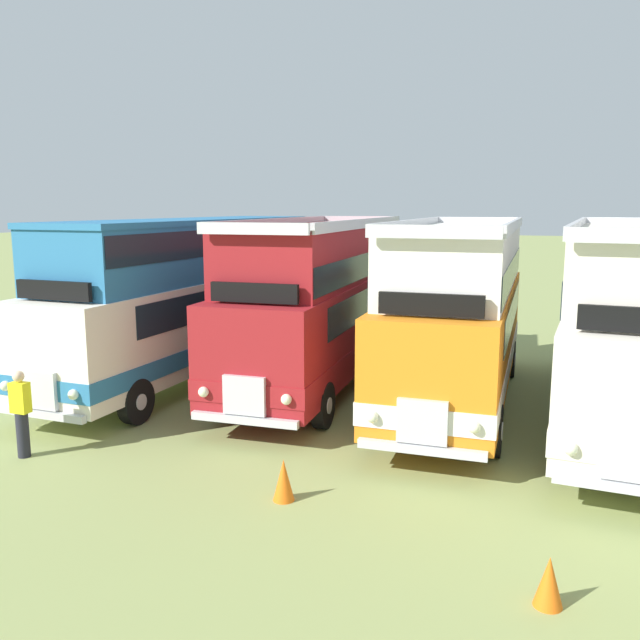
# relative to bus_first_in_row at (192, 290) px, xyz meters

# --- Properties ---
(bus_first_in_row) EXTENTS (2.85, 11.72, 4.49)m
(bus_first_in_row) POSITION_rel_bus_first_in_row_xyz_m (0.00, 0.00, 0.00)
(bus_first_in_row) COLOR silver
(bus_first_in_row) RESTS_ON ground
(bus_second_in_row) EXTENTS (2.99, 10.34, 4.52)m
(bus_second_in_row) POSITION_rel_bus_first_in_row_xyz_m (3.78, 0.35, -0.12)
(bus_second_in_row) COLOR maroon
(bus_second_in_row) RESTS_ON ground
(bus_third_in_row) EXTENTS (2.79, 10.11, 4.52)m
(bus_third_in_row) POSITION_rel_bus_first_in_row_xyz_m (7.56, -0.16, -0.12)
(bus_third_in_row) COLOR orange
(bus_third_in_row) RESTS_ON ground
(bus_fourth_in_row) EXTENTS (3.17, 11.39, 4.52)m
(bus_fourth_in_row) POSITION_rel_bus_first_in_row_xyz_m (11.35, -0.10, -0.11)
(bus_fourth_in_row) COLOR silver
(bus_fourth_in_row) RESTS_ON ground
(cone_mid_row) EXTENTS (0.36, 0.36, 0.65)m
(cone_mid_row) POSITION_rel_bus_first_in_row_xyz_m (9.89, -8.46, -2.15)
(cone_mid_row) COLOR orange
(cone_mid_row) RESTS_ON ground
(cone_far_end) EXTENTS (0.36, 0.36, 0.71)m
(cone_far_end) POSITION_rel_bus_first_in_row_xyz_m (5.69, -6.81, -2.12)
(cone_far_end) COLOR orange
(cone_far_end) RESTS_ON ground
(marshal_person) EXTENTS (0.36, 0.24, 1.73)m
(marshal_person) POSITION_rel_bus_first_in_row_xyz_m (0.15, -6.73, -1.59)
(marshal_person) COLOR #23232D
(marshal_person) RESTS_ON ground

